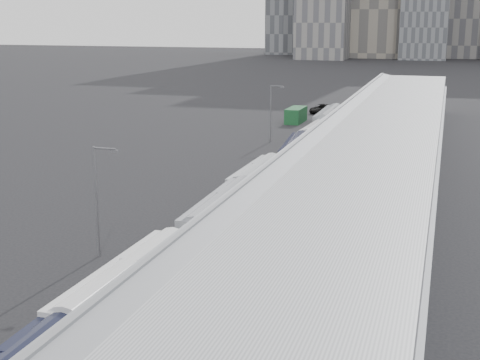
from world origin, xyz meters
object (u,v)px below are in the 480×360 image
at_px(shipping_container, 296,115).
at_px(suv, 322,109).
at_px(bus_2, 128,299).
at_px(street_lamp_near, 98,194).
at_px(bus_7, 329,124).
at_px(bus_5, 296,157).
at_px(bus_6, 317,138).
at_px(street_lamp_far, 272,109).
at_px(bus_4, 256,184).
at_px(bus_3, 222,222).

xyz_separation_m(shipping_container, suv, (2.18, 12.90, -0.43)).
bearing_deg(bus_2, street_lamp_near, 126.72).
height_order(street_lamp_near, shipping_container, street_lamp_near).
distance_m(bus_2, shipping_container, 80.93).
relative_size(bus_7, shipping_container, 2.12).
bearing_deg(bus_5, bus_6, 84.48).
bearing_deg(street_lamp_far, suv, 87.46).
bearing_deg(suv, bus_2, -68.62).
bearing_deg(bus_4, street_lamp_far, 102.83).
distance_m(bus_2, suv, 93.62).
bearing_deg(shipping_container, street_lamp_near, -88.11).
relative_size(bus_3, street_lamp_far, 1.65).
bearing_deg(bus_2, street_lamp_far, 97.43).
height_order(bus_7, suv, bus_7).
bearing_deg(suv, bus_6, -62.66).
bearing_deg(suv, street_lamp_near, -73.19).
height_order(bus_6, suv, bus_6).
distance_m(bus_6, shipping_container, 24.60).
bearing_deg(street_lamp_near, street_lamp_far, 89.79).
relative_size(bus_6, street_lamp_near, 1.49).
bearing_deg(shipping_container, bus_7, -53.00).
distance_m(bus_3, bus_4, 13.83).
xyz_separation_m(bus_4, bus_7, (0.51, 39.86, 0.24)).
height_order(bus_6, bus_7, bus_7).
bearing_deg(bus_6, bus_4, -89.47).
bearing_deg(bus_6, bus_2, -87.76).
xyz_separation_m(bus_5, suv, (-5.98, 49.57, -0.72)).
relative_size(bus_4, bus_7, 0.86).
height_order(bus_2, bus_3, bus_2).
distance_m(bus_5, suv, 49.93).
relative_size(bus_7, street_lamp_near, 1.64).
relative_size(bus_2, street_lamp_far, 1.65).
height_order(bus_3, suv, bus_3).
bearing_deg(suv, bus_3, -67.61).
bearing_deg(street_lamp_far, bus_4, -78.25).
bearing_deg(bus_5, bus_4, -99.50).
distance_m(street_lamp_far, shipping_container, 19.96).
bearing_deg(bus_7, bus_5, -89.81).
bearing_deg(street_lamp_far, bus_2, -83.36).
height_order(bus_3, street_lamp_near, street_lamp_near).
bearing_deg(bus_5, bus_2, -95.93).
distance_m(bus_5, bus_7, 25.91).
distance_m(street_lamp_far, suv, 32.80).
bearing_deg(bus_4, bus_6, 89.03).
bearing_deg(bus_6, suv, 102.00).
xyz_separation_m(bus_4, bus_5, (0.98, 13.96, 0.09)).
xyz_separation_m(bus_7, shipping_container, (-7.70, 10.77, -0.43)).
relative_size(bus_4, shipping_container, 1.83).
xyz_separation_m(bus_3, bus_4, (-1.03, 13.79, -0.20)).
height_order(bus_4, bus_6, bus_6).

